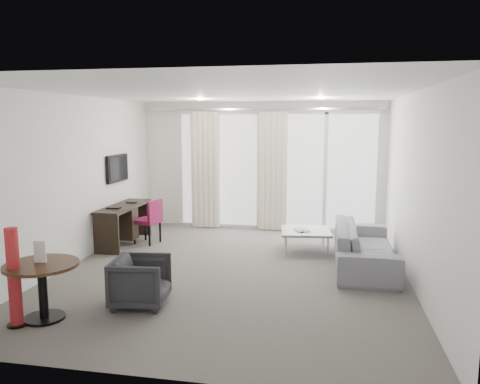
% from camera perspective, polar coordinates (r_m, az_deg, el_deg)
% --- Properties ---
extents(floor, '(5.00, 6.00, 0.00)m').
position_cam_1_polar(floor, '(7.03, -0.92, -9.62)').
color(floor, '#5C5851').
rests_on(floor, ground).
extents(ceiling, '(5.00, 6.00, 0.00)m').
position_cam_1_polar(ceiling, '(6.69, -0.97, 12.05)').
color(ceiling, white).
rests_on(ceiling, ground).
extents(wall_left, '(0.00, 6.00, 2.60)m').
position_cam_1_polar(wall_left, '(7.64, -19.65, 1.35)').
color(wall_left, silver).
rests_on(wall_left, ground).
extents(wall_right, '(0.00, 6.00, 2.60)m').
position_cam_1_polar(wall_right, '(6.70, 20.49, 0.37)').
color(wall_right, silver).
rests_on(wall_right, ground).
extents(wall_front, '(5.00, 0.00, 2.60)m').
position_cam_1_polar(wall_front, '(3.89, -9.91, -4.72)').
color(wall_front, silver).
rests_on(wall_front, ground).
extents(window_panel, '(4.00, 0.02, 2.38)m').
position_cam_1_polar(window_panel, '(9.63, 4.39, 2.58)').
color(window_panel, white).
rests_on(window_panel, ground).
extents(window_frame, '(4.10, 0.06, 2.44)m').
position_cam_1_polar(window_frame, '(9.62, 4.38, 2.57)').
color(window_frame, white).
rests_on(window_frame, ground).
extents(curtain_left, '(0.60, 0.20, 2.38)m').
position_cam_1_polar(curtain_left, '(9.74, -4.24, 2.65)').
color(curtain_left, beige).
rests_on(curtain_left, ground).
extents(curtain_right, '(0.60, 0.20, 2.38)m').
position_cam_1_polar(curtain_right, '(9.48, 3.98, 2.49)').
color(curtain_right, beige).
rests_on(curtain_right, ground).
extents(curtain_track, '(4.80, 0.04, 0.04)m').
position_cam_1_polar(curtain_track, '(9.46, 2.53, 10.07)').
color(curtain_track, '#B2B2B7').
rests_on(curtain_track, ceiling).
extents(downlight_a, '(0.12, 0.12, 0.02)m').
position_cam_1_polar(downlight_a, '(8.46, -4.83, 11.20)').
color(downlight_a, '#FFE0B2').
rests_on(downlight_a, ceiling).
extents(downlight_b, '(0.12, 0.12, 0.02)m').
position_cam_1_polar(downlight_b, '(8.15, 9.82, 11.21)').
color(downlight_b, '#FFE0B2').
rests_on(downlight_b, ceiling).
extents(desk, '(0.47, 1.51, 0.71)m').
position_cam_1_polar(desk, '(8.72, -13.93, -3.90)').
color(desk, black).
rests_on(desk, floor).
extents(tv, '(0.05, 0.80, 0.50)m').
position_cam_1_polar(tv, '(8.89, -14.71, 2.81)').
color(tv, black).
rests_on(tv, wall_left).
extents(desk_chair, '(0.53, 0.51, 0.81)m').
position_cam_1_polar(desk_chair, '(8.67, -11.26, -3.54)').
color(desk_chair, maroon).
rests_on(desk_chair, floor).
extents(round_table, '(1.01, 1.01, 0.64)m').
position_cam_1_polar(round_table, '(5.74, -22.90, -11.10)').
color(round_table, '#311D10').
rests_on(round_table, floor).
extents(menu_card, '(0.14, 0.04, 0.25)m').
position_cam_1_polar(menu_card, '(5.67, -23.18, -7.16)').
color(menu_card, white).
rests_on(menu_card, round_table).
extents(red_lamp, '(0.29, 0.29, 1.08)m').
position_cam_1_polar(red_lamp, '(5.62, -25.83, -9.36)').
color(red_lamp, '#AC2226').
rests_on(red_lamp, floor).
extents(tub_armchair, '(0.72, 0.71, 0.59)m').
position_cam_1_polar(tub_armchair, '(5.82, -12.02, -10.61)').
color(tub_armchair, '#26272A').
rests_on(tub_armchair, floor).
extents(coffee_table, '(0.91, 0.91, 0.37)m').
position_cam_1_polar(coffee_table, '(8.11, 7.98, -5.88)').
color(coffee_table, gray).
rests_on(coffee_table, floor).
extents(remote, '(0.05, 0.14, 0.02)m').
position_cam_1_polar(remote, '(7.93, 7.64, -4.89)').
color(remote, black).
rests_on(remote, coffee_table).
extents(magazine, '(0.28, 0.32, 0.02)m').
position_cam_1_polar(magazine, '(8.02, 7.56, -4.74)').
color(magazine, gray).
rests_on(magazine, coffee_table).
extents(sofa, '(0.86, 2.19, 0.64)m').
position_cam_1_polar(sofa, '(7.42, 14.94, -6.37)').
color(sofa, slate).
rests_on(sofa, floor).
extents(terrace_slab, '(5.60, 3.00, 0.12)m').
position_cam_1_polar(terrace_slab, '(11.32, 5.17, -3.01)').
color(terrace_slab, '#4D4D50').
rests_on(terrace_slab, ground).
extents(rattan_chair_a, '(0.79, 0.79, 0.88)m').
position_cam_1_polar(rattan_chair_a, '(10.50, 6.24, -1.15)').
color(rattan_chair_a, brown).
rests_on(rattan_chair_a, terrace_slab).
extents(rattan_chair_b, '(0.60, 0.60, 0.77)m').
position_cam_1_polar(rattan_chair_b, '(11.16, 11.47, -0.98)').
color(rattan_chair_b, brown).
rests_on(rattan_chair_b, terrace_slab).
extents(rattan_table, '(0.65, 0.65, 0.55)m').
position_cam_1_polar(rattan_table, '(11.02, 8.47, -1.60)').
color(rattan_table, brown).
rests_on(rattan_table, terrace_slab).
extents(balustrade, '(5.50, 0.06, 1.05)m').
position_cam_1_polar(balustrade, '(12.65, 5.84, 0.76)').
color(balustrade, '#B2B2B7').
rests_on(balustrade, terrace_slab).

